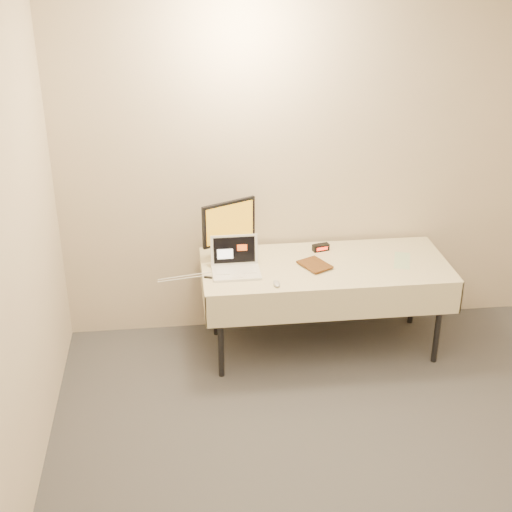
{
  "coord_description": "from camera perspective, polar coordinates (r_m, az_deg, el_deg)",
  "views": [
    {
      "loc": [
        -1.08,
        -2.67,
        3.1
      ],
      "look_at": [
        -0.53,
        1.99,
        0.86
      ],
      "focal_mm": 50.0,
      "sensor_mm": 36.0,
      "label": 1
    }
  ],
  "objects": [
    {
      "name": "back_wall",
      "position": [
        5.57,
        4.88,
        7.08
      ],
      "size": [
        4.0,
        0.1,
        2.7
      ],
      "primitive_type": "cube",
      "color": "beige",
      "rests_on": "ground"
    },
    {
      "name": "monitor",
      "position": [
        5.36,
        -2.18,
        2.48
      ],
      "size": [
        0.41,
        0.22,
        0.46
      ],
      "rotation": [
        0.0,
        0.0,
        0.45
      ],
      "color": "black",
      "rests_on": "table"
    },
    {
      "name": "alarm_clock",
      "position": [
        5.59,
        5.2,
        0.69
      ],
      "size": [
        0.14,
        0.08,
        0.05
      ],
      "rotation": [
        0.0,
        0.0,
        0.25
      ],
      "color": "black",
      "rests_on": "table"
    },
    {
      "name": "clicker",
      "position": [
        5.06,
        1.66,
        -2.21
      ],
      "size": [
        0.05,
        0.1,
        0.02
      ],
      "primitive_type": "ellipsoid",
      "rotation": [
        0.0,
        0.0,
        0.02
      ],
      "color": "#BABABD",
      "rests_on": "table"
    },
    {
      "name": "book",
      "position": [
        5.24,
        4.01,
        0.08
      ],
      "size": [
        0.17,
        0.1,
        0.24
      ],
      "primitive_type": "imported",
      "rotation": [
        0.0,
        0.0,
        0.47
      ],
      "color": "brown",
      "rests_on": "table"
    },
    {
      "name": "paper_form",
      "position": [
        5.53,
        11.61,
        -0.35
      ],
      "size": [
        0.21,
        0.32,
        0.0
      ],
      "primitive_type": "cube",
      "rotation": [
        0.0,
        0.0,
        -0.32
      ],
      "color": "#B6D5AA",
      "rests_on": "table"
    },
    {
      "name": "usb_dongle",
      "position": [
        5.17,
        -3.85,
        -1.72
      ],
      "size": [
        0.06,
        0.04,
        0.01
      ],
      "primitive_type": "cube",
      "rotation": [
        0.0,
        0.0,
        -0.35
      ],
      "color": "black",
      "rests_on": "table"
    },
    {
      "name": "table",
      "position": [
        5.41,
        5.54,
        -1.23
      ],
      "size": [
        1.86,
        0.81,
        0.74
      ],
      "color": "black",
      "rests_on": "ground"
    },
    {
      "name": "laptop",
      "position": [
        5.24,
        -1.66,
        -0.59
      ],
      "size": [
        0.35,
        0.29,
        0.24
      ],
      "rotation": [
        0.0,
        0.0,
        0.01
      ],
      "color": "white",
      "rests_on": "table"
    }
  ]
}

